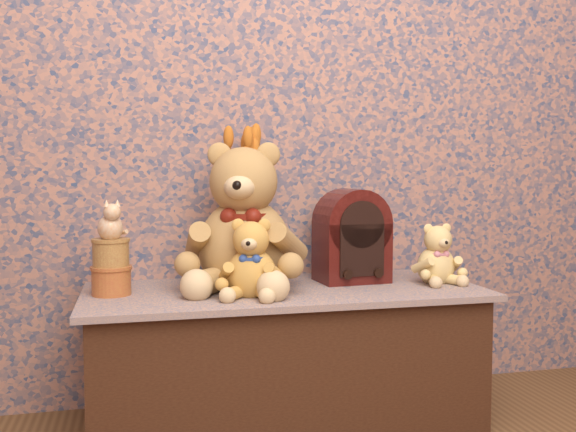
% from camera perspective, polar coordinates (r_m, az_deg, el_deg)
% --- Properties ---
extents(display_shelf, '(1.28, 0.56, 0.45)m').
position_cam_1_polar(display_shelf, '(2.14, -0.32, -12.39)').
color(display_shelf, '#3D517E').
rests_on(display_shelf, ground).
extents(teddy_large, '(0.53, 0.58, 0.51)m').
position_cam_1_polar(teddy_large, '(2.08, -3.92, 0.55)').
color(teddy_large, olive).
rests_on(teddy_large, display_shelf).
extents(teddy_medium, '(0.27, 0.29, 0.26)m').
position_cam_1_polar(teddy_medium, '(1.94, -3.30, -3.47)').
color(teddy_medium, gold).
rests_on(teddy_medium, display_shelf).
extents(teddy_small, '(0.18, 0.21, 0.22)m').
position_cam_1_polar(teddy_small, '(2.23, 13.19, -3.08)').
color(teddy_small, '#E0C26A').
rests_on(teddy_small, display_shelf).
extents(cathedral_radio, '(0.25, 0.19, 0.32)m').
position_cam_1_polar(cathedral_radio, '(2.20, 5.73, -1.74)').
color(cathedral_radio, '#370C0A').
rests_on(cathedral_radio, display_shelf).
extents(ceramic_vase, '(0.15, 0.15, 0.20)m').
position_cam_1_polar(ceramic_vase, '(2.22, -3.61, -3.26)').
color(ceramic_vase, tan).
rests_on(ceramic_vase, display_shelf).
extents(dried_stalks, '(0.20, 0.20, 0.38)m').
position_cam_1_polar(dried_stalks, '(2.20, -3.64, 4.21)').
color(dried_stalks, '#C4661F').
rests_on(dried_stalks, ceramic_vase).
extents(biscuit_tin_lower, '(0.14, 0.14, 0.09)m').
position_cam_1_polar(biscuit_tin_lower, '(2.04, -15.60, -5.65)').
color(biscuit_tin_lower, '#C48A39').
rests_on(biscuit_tin_lower, display_shelf).
extents(biscuit_tin_upper, '(0.12, 0.12, 0.09)m').
position_cam_1_polar(biscuit_tin_upper, '(2.03, -15.65, -3.26)').
color(biscuit_tin_upper, tan).
rests_on(biscuit_tin_upper, biscuit_tin_lower).
extents(cat_figurine, '(0.11, 0.12, 0.13)m').
position_cam_1_polar(cat_figurine, '(2.02, -15.70, -0.28)').
color(cat_figurine, silver).
rests_on(cat_figurine, biscuit_tin_upper).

